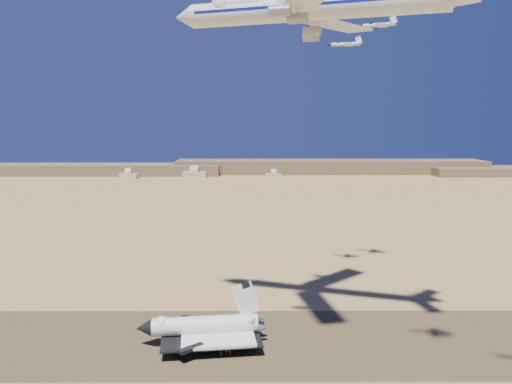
{
  "coord_description": "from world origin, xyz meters",
  "views": [
    {
      "loc": [
        15.96,
        -146.43,
        66.17
      ],
      "look_at": [
        16.47,
        8.0,
        45.37
      ],
      "focal_mm": 35.0,
      "sensor_mm": 36.0,
      "label": 1
    }
  ],
  "objects_px": {
    "carrier_747": "(304,9)",
    "chase_jet_e": "(378,25)",
    "shuttle": "(204,327)",
    "crew_a": "(221,353)",
    "crew_b": "(227,351)",
    "chase_jet_d": "(345,44)",
    "crew_c": "(230,352)"
  },
  "relations": [
    {
      "from": "shuttle",
      "to": "carrier_747",
      "type": "xyz_separation_m",
      "value": [
        29.86,
        6.45,
        94.7
      ]
    },
    {
      "from": "carrier_747",
      "to": "chase_jet_e",
      "type": "xyz_separation_m",
      "value": [
        36.09,
        59.01,
        6.84
      ]
    },
    {
      "from": "chase_jet_e",
      "to": "chase_jet_d",
      "type": "bearing_deg",
      "value": -134.76
    },
    {
      "from": "shuttle",
      "to": "crew_c",
      "type": "height_order",
      "value": "shuttle"
    },
    {
      "from": "crew_c",
      "to": "carrier_747",
      "type": "bearing_deg",
      "value": -119.23
    },
    {
      "from": "shuttle",
      "to": "chase_jet_e",
      "type": "relative_size",
      "value": 2.47
    },
    {
      "from": "carrier_747",
      "to": "chase_jet_d",
      "type": "height_order",
      "value": "carrier_747"
    },
    {
      "from": "carrier_747",
      "to": "chase_jet_e",
      "type": "distance_m",
      "value": 69.5
    },
    {
      "from": "chase_jet_d",
      "to": "chase_jet_e",
      "type": "height_order",
      "value": "chase_jet_e"
    },
    {
      "from": "shuttle",
      "to": "carrier_747",
      "type": "height_order",
      "value": "carrier_747"
    },
    {
      "from": "crew_b",
      "to": "chase_jet_d",
      "type": "relative_size",
      "value": 0.13
    },
    {
      "from": "crew_c",
      "to": "chase_jet_e",
      "type": "height_order",
      "value": "chase_jet_e"
    },
    {
      "from": "crew_c",
      "to": "chase_jet_e",
      "type": "xyz_separation_m",
      "value": [
        57.63,
        73.68,
        105.68
      ]
    },
    {
      "from": "chase_jet_e",
      "to": "shuttle",
      "type": "bearing_deg",
      "value": -112.23
    },
    {
      "from": "shuttle",
      "to": "carrier_747",
      "type": "relative_size",
      "value": 0.43
    },
    {
      "from": "shuttle",
      "to": "chase_jet_e",
      "type": "distance_m",
      "value": 137.63
    },
    {
      "from": "crew_a",
      "to": "crew_b",
      "type": "height_order",
      "value": "crew_b"
    },
    {
      "from": "shuttle",
      "to": "chase_jet_e",
      "type": "height_order",
      "value": "chase_jet_e"
    },
    {
      "from": "crew_a",
      "to": "crew_b",
      "type": "distance_m",
      "value": 1.92
    },
    {
      "from": "carrier_747",
      "to": "crew_c",
      "type": "bearing_deg",
      "value": -127.78
    },
    {
      "from": "shuttle",
      "to": "crew_b",
      "type": "relative_size",
      "value": 20.45
    },
    {
      "from": "crew_b",
      "to": "chase_jet_d",
      "type": "xyz_separation_m",
      "value": [
        44.17,
        67.13,
        97.1
      ]
    },
    {
      "from": "chase_jet_d",
      "to": "shuttle",
      "type": "bearing_deg",
      "value": -116.29
    },
    {
      "from": "crew_a",
      "to": "crew_b",
      "type": "xyz_separation_m",
      "value": [
        1.57,
        1.1,
        0.06
      ]
    },
    {
      "from": "shuttle",
      "to": "crew_b",
      "type": "bearing_deg",
      "value": -53.29
    },
    {
      "from": "carrier_747",
      "to": "crew_b",
      "type": "relative_size",
      "value": 47.03
    },
    {
      "from": "crew_b",
      "to": "crew_c",
      "type": "xyz_separation_m",
      "value": [
        1.01,
        -0.63,
        -0.0
      ]
    },
    {
      "from": "chase_jet_d",
      "to": "carrier_747",
      "type": "bearing_deg",
      "value": -97.6
    },
    {
      "from": "crew_b",
      "to": "chase_jet_e",
      "type": "distance_m",
      "value": 141.22
    },
    {
      "from": "crew_b",
      "to": "crew_c",
      "type": "bearing_deg",
      "value": -154.71
    },
    {
      "from": "shuttle",
      "to": "crew_c",
      "type": "distance_m",
      "value": 12.4
    },
    {
      "from": "carrier_747",
      "to": "crew_a",
      "type": "relative_size",
      "value": 50.4
    }
  ]
}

